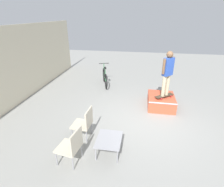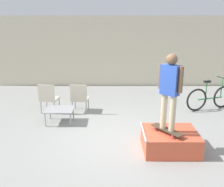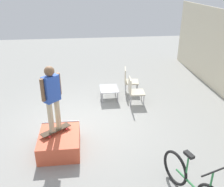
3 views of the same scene
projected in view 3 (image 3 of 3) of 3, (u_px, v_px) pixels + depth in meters
The scene contains 8 objects.
ground_plane at pixel (83, 124), 7.51m from camera, with size 24.00×24.00×0.00m, color gray.
skate_ramp_box at pixel (60, 142), 6.30m from camera, with size 1.24×1.00×0.47m.
skateboard_on_ramp at pixel (56, 130), 6.25m from camera, with size 0.64×0.75×0.07m.
person_skater at pixel (52, 94), 5.84m from camera, with size 0.43×0.43×1.66m.
coffee_table at pixel (109, 89), 8.94m from camera, with size 0.80×0.64×0.41m.
patio_chair_left at pixel (129, 79), 9.41m from camera, with size 0.59×0.59×0.95m.
patio_chair_right at pixel (134, 90), 8.52m from camera, with size 0.55×0.55×0.95m.
bicycle at pixel (192, 184), 4.79m from camera, with size 1.71×0.68×1.05m.
Camera 3 is at (6.49, 0.12, 3.98)m, focal length 40.00 mm.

